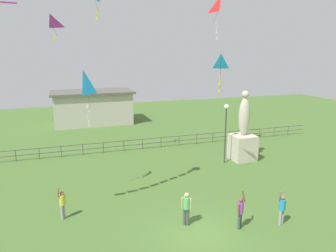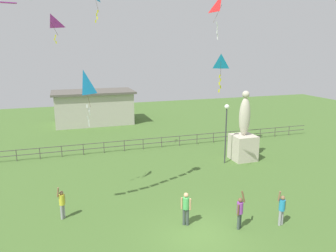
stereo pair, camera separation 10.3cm
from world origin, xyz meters
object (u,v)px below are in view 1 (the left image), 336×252
object	(u,v)px
kite_3	(84,85)
lamppost	(226,121)
person_2	(282,208)
kite_0	(221,64)
statue_monument	(243,139)
kite_1	(50,22)
person_0	(186,207)
person_3	(240,210)
person_1	(62,203)
kite_4	(221,6)

from	to	relation	value
kite_3	lamppost	bearing A→B (deg)	14.00
person_2	kite_0	bearing A→B (deg)	97.20
lamppost	person_2	bearing A→B (deg)	-100.55
statue_monument	kite_1	size ratio (longest dim) A/B	2.71
kite_0	kite_1	size ratio (longest dim) A/B	1.14
statue_monument	kite_1	distance (m)	17.00
statue_monument	lamppost	distance (m)	2.42
person_0	person_3	xyz separation A→B (m)	(2.35, -1.13, -0.04)
statue_monument	person_1	size ratio (longest dim) A/B	3.06
statue_monument	kite_3	bearing A→B (deg)	-166.59
person_3	statue_monument	bearing A→B (deg)	58.25
person_3	kite_4	distance (m)	15.54
person_3	kite_0	size ratio (longest dim) A/B	0.82
person_2	kite_1	distance (m)	19.91
statue_monument	person_2	world-z (taller)	statue_monument
person_2	kite_3	bearing A→B (deg)	143.38
kite_4	person_0	bearing A→B (deg)	-124.22
person_1	person_2	size ratio (longest dim) A/B	0.98
kite_0	person_0	bearing A→B (deg)	-132.26
statue_monument	lamppost	size ratio (longest dim) A/B	1.20
person_2	person_3	distance (m)	2.18
lamppost	person_0	xyz separation A→B (m)	(-6.19, -7.59, -2.33)
lamppost	person_3	size ratio (longest dim) A/B	2.42
person_3	person_2	bearing A→B (deg)	-9.20
kite_1	kite_3	distance (m)	8.68
statue_monument	person_0	xyz separation A→B (m)	(-7.94, -7.89, -0.69)
person_2	kite_1	size ratio (longest dim) A/B	0.91
person_0	person_1	world-z (taller)	person_1
lamppost	kite_1	xyz separation A→B (m)	(-12.00, 5.01, 7.18)
kite_1	kite_3	size ratio (longest dim) A/B	0.64
kite_3	person_2	bearing A→B (deg)	-36.62
person_0	kite_1	world-z (taller)	kite_1
person_1	kite_0	world-z (taller)	kite_0
lamppost	kite_0	world-z (taller)	kite_0
statue_monument	kite_4	world-z (taller)	kite_4
person_3	kite_0	world-z (taller)	kite_0
statue_monument	person_3	size ratio (longest dim) A/B	2.90
person_3	kite_3	distance (m)	10.63
kite_0	person_1	bearing A→B (deg)	-170.63
person_3	kite_1	world-z (taller)	kite_1
statue_monument	lamppost	bearing A→B (deg)	-170.16
statue_monument	person_1	xyz separation A→B (m)	(-13.75, -5.31, -0.77)
lamppost	person_0	size ratio (longest dim) A/B	2.66
person_2	kite_0	distance (m)	8.87
person_1	kite_4	xyz separation A→B (m)	(12.16, 6.75, 10.82)
person_3	kite_0	distance (m)	8.72
person_0	kite_3	xyz separation A→B (m)	(-4.21, 4.99, 5.65)
person_1	kite_0	size ratio (longest dim) A/B	0.78
kite_0	kite_3	bearing A→B (deg)	174.12
person_3	person_0	bearing A→B (deg)	154.27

